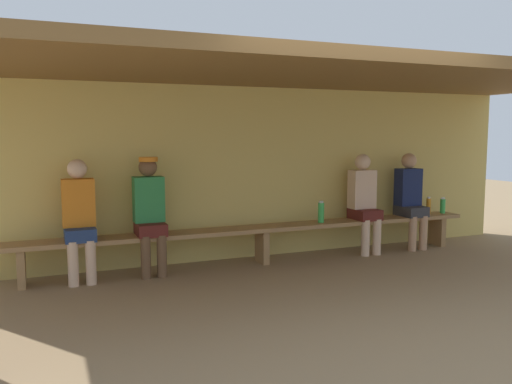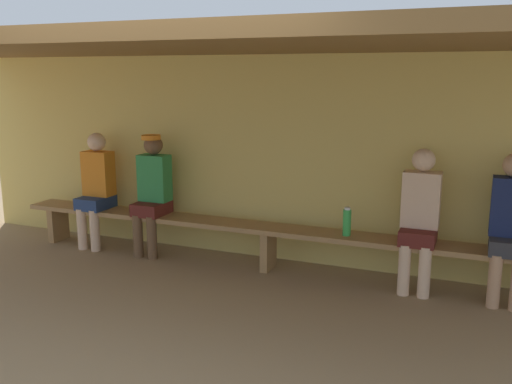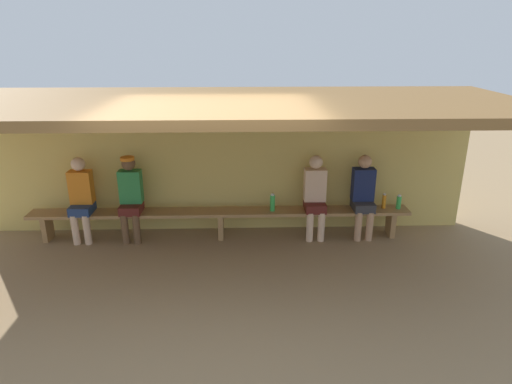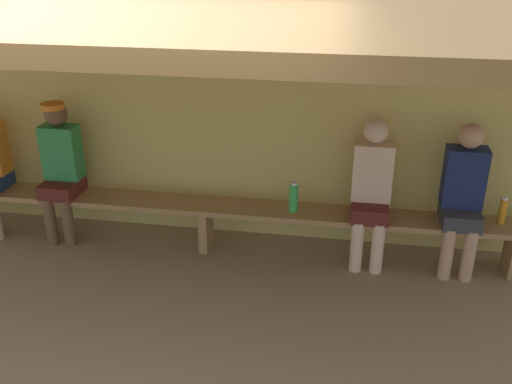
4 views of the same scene
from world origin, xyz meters
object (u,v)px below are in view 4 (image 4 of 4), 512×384
at_px(player_in_blue, 61,165).
at_px(water_bottle_green, 294,197).
at_px(player_shirtless_tan, 371,188).
at_px(water_bottle_clear, 503,211).
at_px(bench, 205,210).
at_px(player_in_white, 463,194).

distance_m(player_in_blue, water_bottle_green, 2.22).
relative_size(player_shirtless_tan, water_bottle_clear, 5.42).
bearing_deg(water_bottle_clear, bench, -179.16).
bearing_deg(water_bottle_green, water_bottle_clear, 1.89).
bearing_deg(player_in_blue, water_bottle_green, -0.62).
bearing_deg(player_in_white, player_in_blue, 179.99).
xyz_separation_m(bench, player_shirtless_tan, (1.50, 0.00, 0.34)).
distance_m(player_shirtless_tan, player_in_white, 0.77).
relative_size(bench, player_in_white, 4.49).
relative_size(bench, player_in_blue, 4.46).
height_order(player_in_blue, player_in_white, player_in_blue).
bearing_deg(player_in_white, water_bottle_green, -179.06).
bearing_deg(player_in_white, water_bottle_clear, 5.70).
height_order(bench, water_bottle_clear, water_bottle_clear).
bearing_deg(player_in_blue, player_in_white, -0.01).
bearing_deg(bench, water_bottle_clear, 0.84).
distance_m(player_shirtless_tan, player_in_blue, 2.88).
height_order(player_shirtless_tan, water_bottle_green, player_shirtless_tan).
relative_size(player_shirtless_tan, water_bottle_green, 4.75).
relative_size(player_shirtless_tan, player_in_white, 1.00).
xyz_separation_m(player_shirtless_tan, water_bottle_green, (-0.67, -0.02, -0.13)).
xyz_separation_m(bench, player_in_white, (2.26, 0.00, 0.34)).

